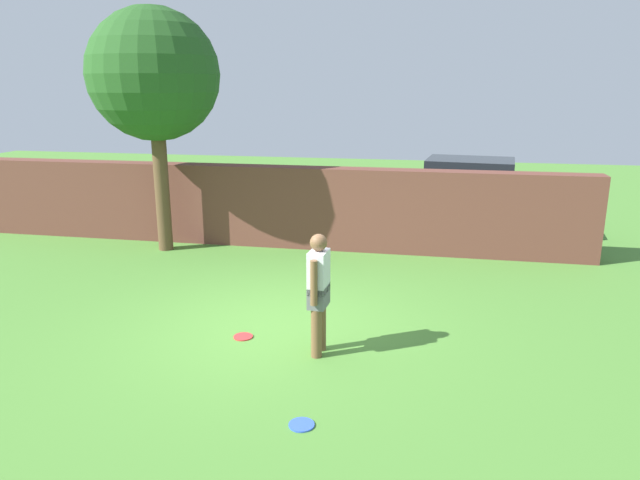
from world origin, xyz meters
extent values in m
plane|color=#4C8433|center=(0.00, 0.00, 0.00)|extent=(40.00, 40.00, 0.00)
cube|color=brown|center=(-1.50, 4.31, 0.87)|extent=(13.80, 0.50, 1.74)
cylinder|color=brown|center=(-3.45, 3.52, 1.45)|extent=(0.30, 0.30, 2.90)
sphere|color=#23511E|center=(-3.45, 3.52, 3.62)|extent=(2.63, 2.63, 2.63)
cylinder|color=brown|center=(0.76, -0.63, 0.42)|extent=(0.14, 0.14, 0.85)
cylinder|color=brown|center=(0.74, -0.85, 0.42)|extent=(0.14, 0.14, 0.85)
cube|color=slate|center=(0.75, -0.74, 0.80)|extent=(0.24, 0.37, 0.28)
cube|color=silver|center=(0.75, -0.74, 1.12)|extent=(0.24, 0.37, 0.55)
sphere|color=brown|center=(0.75, -0.74, 1.51)|extent=(0.22, 0.22, 0.22)
cylinder|color=brown|center=(0.76, -0.52, 1.05)|extent=(0.09, 0.09, 0.58)
cylinder|color=brown|center=(0.73, -0.97, 1.05)|extent=(0.09, 0.09, 0.58)
cube|color=#0C4C2D|center=(2.97, 6.62, 0.72)|extent=(4.37, 2.18, 0.80)
cube|color=#1E2328|center=(2.97, 6.62, 1.42)|extent=(2.16, 1.72, 0.60)
cylinder|color=black|center=(4.43, 7.30, 0.32)|extent=(0.66, 0.29, 0.64)
cylinder|color=black|center=(4.23, 5.62, 0.32)|extent=(0.66, 0.29, 0.64)
cylinder|color=black|center=(1.72, 7.62, 0.32)|extent=(0.66, 0.29, 0.64)
cylinder|color=black|center=(1.52, 5.93, 0.32)|extent=(0.66, 0.29, 0.64)
cylinder|color=red|center=(-0.39, -0.47, 0.01)|extent=(0.27, 0.27, 0.02)
cylinder|color=blue|center=(0.90, -2.43, 0.01)|extent=(0.27, 0.27, 0.02)
camera|label=1|loc=(2.12, -7.60, 3.42)|focal=32.51mm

